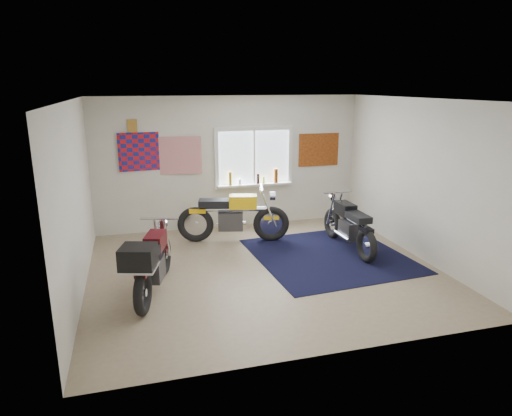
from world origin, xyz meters
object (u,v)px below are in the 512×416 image
object	(u,v)px
navy_rug	(329,256)
maroon_tourer	(151,263)
yellow_triumph	(233,217)
black_chrome_bike	(349,227)

from	to	relation	value
navy_rug	maroon_tourer	world-z (taller)	maroon_tourer
yellow_triumph	black_chrome_bike	distance (m)	2.16
black_chrome_bike	maroon_tourer	bearing A→B (deg)	105.18
black_chrome_bike	maroon_tourer	size ratio (longest dim) A/B	0.99
navy_rug	maroon_tourer	bearing A→B (deg)	-165.48
navy_rug	maroon_tourer	xyz separation A→B (m)	(-3.08, -0.80, 0.51)
maroon_tourer	yellow_triumph	bearing A→B (deg)	-22.68
navy_rug	yellow_triumph	world-z (taller)	yellow_triumph
yellow_triumph	navy_rug	bearing A→B (deg)	-26.32
navy_rug	yellow_triumph	xyz separation A→B (m)	(-1.46, 1.22, 0.47)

